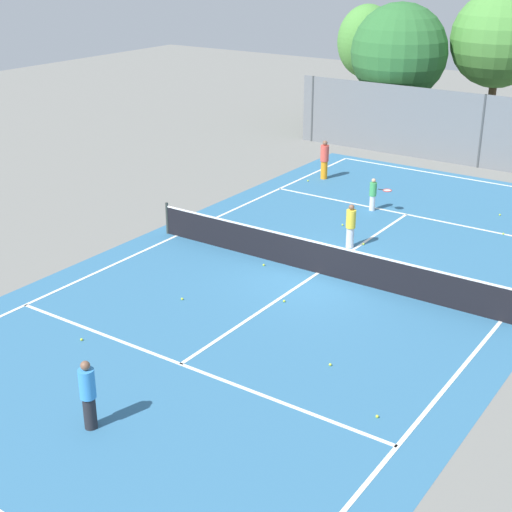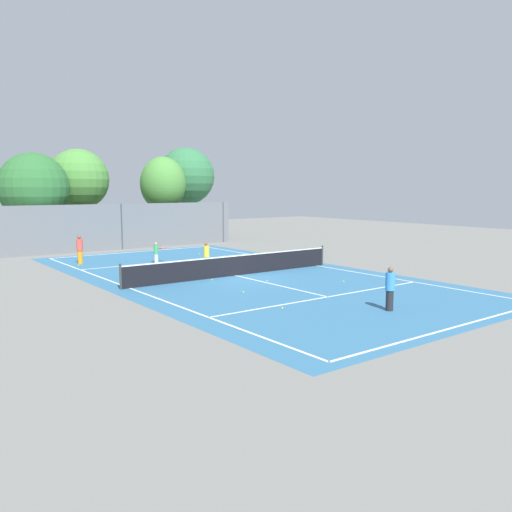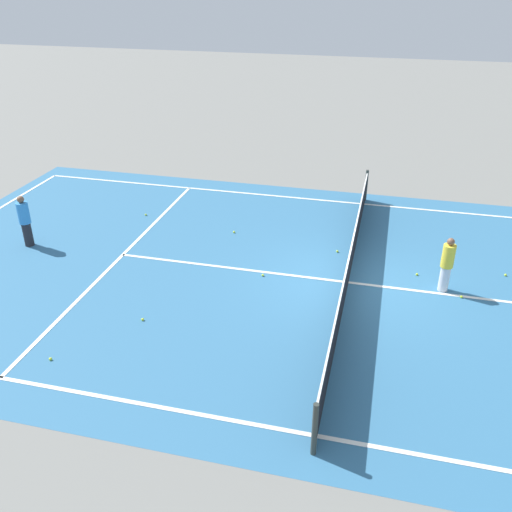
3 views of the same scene
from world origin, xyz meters
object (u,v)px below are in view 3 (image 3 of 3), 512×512
player_1 (25,221)px  tennis_ball_5 (417,274)px  tennis_ball_1 (505,275)px  player_3 (447,264)px  tennis_ball_0 (263,275)px  tennis_ball_4 (337,251)px  tennis_ball_7 (146,215)px  tennis_ball_11 (143,319)px  tennis_ball_6 (461,297)px  tennis_ball_2 (50,359)px  tennis_ball_9 (234,232)px

player_1 → tennis_ball_5: 11.16m
tennis_ball_1 → player_3: bearing=-55.2°
player_3 → tennis_ball_5: bearing=-134.9°
tennis_ball_0 → tennis_ball_1: bearing=104.1°
tennis_ball_1 → tennis_ball_4: same height
player_1 → tennis_ball_1: 13.48m
player_1 → tennis_ball_7: bearing=139.6°
tennis_ball_11 → tennis_ball_6: bearing=111.3°
player_1 → tennis_ball_2: 5.93m
tennis_ball_4 → tennis_ball_7: 6.54m
player_1 → tennis_ball_1: player_1 is taller
tennis_ball_1 → tennis_ball_4: bearing=-93.7°
player_1 → tennis_ball_5: player_1 is taller
tennis_ball_6 → tennis_ball_11: 7.82m
tennis_ball_4 → tennis_ball_9: size_ratio=1.00×
tennis_ball_2 → tennis_ball_5: bearing=126.6°
player_1 → tennis_ball_6: (-0.02, 12.16, -0.76)m
tennis_ball_0 → tennis_ball_2: bearing=-37.7°
tennis_ball_2 → tennis_ball_9: (-6.93, 2.02, 0.00)m
tennis_ball_5 → tennis_ball_11: (3.74, -6.22, 0.00)m
tennis_ball_6 → tennis_ball_11: size_ratio=1.00×
tennis_ball_1 → tennis_ball_6: 1.88m
player_3 → tennis_ball_5: player_3 is taller
tennis_ball_7 → tennis_ball_9: bearing=79.8°
tennis_ball_6 → tennis_ball_9: (-2.26, -6.54, 0.00)m
tennis_ball_11 → player_3: bearing=114.5°
player_3 → tennis_ball_2: size_ratio=22.25×
tennis_ball_11 → tennis_ball_0: bearing=140.4°
tennis_ball_11 → tennis_ball_7: bearing=-156.7°
tennis_ball_6 → tennis_ball_0: bearing=-88.4°
player_3 → tennis_ball_2: 9.53m
tennis_ball_1 → tennis_ball_9: 7.80m
player_3 → tennis_ball_11: (3.12, -6.84, -0.72)m
player_1 → tennis_ball_11: bearing=59.9°
tennis_ball_1 → tennis_ball_11: size_ratio=1.00×
player_1 → tennis_ball_6: player_1 is taller
tennis_ball_4 → tennis_ball_0: bearing=-43.4°
tennis_ball_4 → tennis_ball_7: bearing=-99.8°
tennis_ball_6 → tennis_ball_9: same height
player_1 → player_3: 11.72m
tennis_ball_0 → tennis_ball_5: 4.12m
tennis_ball_1 → tennis_ball_4: 4.52m
tennis_ball_9 → tennis_ball_11: bearing=-8.4°
player_1 → tennis_ball_9: size_ratio=23.50×
player_3 → tennis_ball_0: player_3 is taller
tennis_ball_2 → tennis_ball_7: same height
player_3 → tennis_ball_2: bearing=-58.6°
tennis_ball_4 → tennis_ball_11: bearing=-41.2°
tennis_ball_6 → tennis_ball_11: (2.85, -7.29, 0.00)m
tennis_ball_9 → tennis_ball_1: bearing=83.9°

